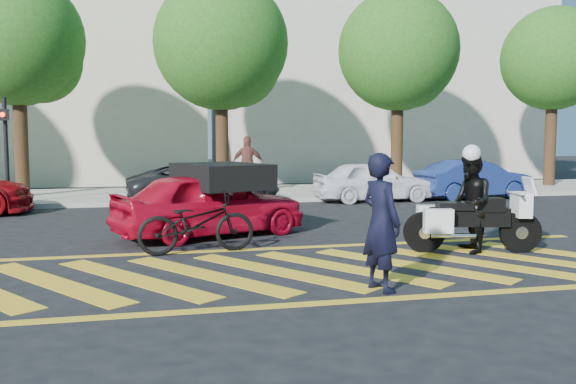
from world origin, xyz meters
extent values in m
plane|color=black|center=(0.00, 0.00, 0.00)|extent=(90.00, 90.00, 0.00)
cube|color=#9E998E|center=(0.00, 12.00, 0.07)|extent=(60.00, 5.00, 0.15)
cube|color=gold|center=(-3.90, 0.00, 0.00)|extent=(2.43, 3.21, 0.01)
cube|color=gold|center=(-2.80, 0.00, 0.00)|extent=(2.43, 3.21, 0.01)
cube|color=gold|center=(-1.70, 0.00, 0.00)|extent=(2.43, 3.21, 0.01)
cube|color=gold|center=(-0.60, 0.00, 0.00)|extent=(2.43, 3.21, 0.01)
cube|color=gold|center=(0.50, 0.00, 0.00)|extent=(2.43, 3.21, 0.01)
cube|color=gold|center=(1.60, 0.00, 0.00)|extent=(2.43, 3.21, 0.01)
cube|color=gold|center=(2.70, 0.00, 0.00)|extent=(2.43, 3.21, 0.01)
cube|color=gold|center=(3.80, 0.00, 0.00)|extent=(2.43, 3.21, 0.01)
cube|color=gold|center=(0.00, -1.90, 0.00)|extent=(12.00, 0.20, 0.01)
cube|color=gold|center=(0.00, 1.90, 0.00)|extent=(12.00, 0.20, 0.01)
cube|color=beige|center=(-8.00, 21.00, 5.00)|extent=(16.00, 8.00, 10.00)
cube|color=beige|center=(9.00, 21.00, 5.50)|extent=(16.00, 8.00, 11.00)
cylinder|color=black|center=(-6.50, 12.00, 2.00)|extent=(0.44, 0.44, 4.00)
sphere|color=#235617|center=(-6.50, 12.00, 5.16)|extent=(4.20, 4.20, 4.20)
sphere|color=#235617|center=(-5.90, 12.30, 4.53)|extent=(2.73, 2.73, 2.73)
cylinder|color=black|center=(0.00, 12.00, 2.00)|extent=(0.44, 0.44, 4.00)
sphere|color=#235617|center=(0.00, 12.00, 5.26)|extent=(4.60, 4.60, 4.60)
sphere|color=#235617|center=(0.60, 12.30, 4.58)|extent=(2.99, 2.99, 2.99)
cylinder|color=black|center=(6.50, 12.00, 2.00)|extent=(0.44, 0.44, 4.00)
sphere|color=#235617|center=(6.50, 12.00, 5.21)|extent=(4.40, 4.40, 4.40)
sphere|color=#235617|center=(7.10, 12.30, 4.55)|extent=(2.86, 2.86, 2.86)
cylinder|color=black|center=(13.00, 12.00, 2.00)|extent=(0.44, 0.44, 4.00)
sphere|color=#235617|center=(13.00, 12.00, 5.10)|extent=(4.00, 4.00, 4.00)
sphere|color=#235617|center=(13.60, 12.30, 4.50)|extent=(2.60, 2.60, 2.60)
cylinder|color=black|center=(-6.50, 9.80, 1.60)|extent=(0.12, 0.12, 3.20)
cube|color=black|center=(-6.50, 9.60, 2.70)|extent=(0.28, 0.18, 0.32)
sphere|color=#FF260C|center=(-6.50, 9.50, 2.70)|extent=(0.14, 0.14, 0.14)
imported|color=black|center=(0.52, -1.45, 0.94)|extent=(0.64, 0.79, 1.89)
imported|color=black|center=(-1.71, 1.77, 0.55)|extent=(2.18, 0.99, 1.11)
cylinder|color=black|center=(2.32, 0.93, 0.37)|extent=(0.76, 0.32, 0.74)
cylinder|color=silver|center=(2.32, 0.93, 0.37)|extent=(0.26, 0.23, 0.22)
cylinder|color=black|center=(4.02, 0.54, 0.37)|extent=(0.76, 0.32, 0.74)
cylinder|color=silver|center=(4.02, 0.54, 0.37)|extent=(0.26, 0.23, 0.22)
cube|color=black|center=(3.11, 0.75, 0.65)|extent=(1.43, 0.60, 0.34)
cube|color=black|center=(3.44, 0.67, 0.87)|extent=(0.57, 0.44, 0.25)
cube|color=black|center=(2.84, 0.81, 0.85)|extent=(0.69, 0.51, 0.13)
cube|color=silver|center=(4.02, 0.54, 0.87)|extent=(0.35, 0.51, 0.45)
cube|color=silver|center=(2.56, 1.18, 0.62)|extent=(0.54, 0.31, 0.43)
cube|color=silver|center=(2.43, 0.61, 0.62)|extent=(0.54, 0.31, 0.43)
imported|color=black|center=(3.11, 0.74, 0.90)|extent=(0.86, 1.01, 1.81)
imported|color=#B60821|center=(-1.29, 3.58, 0.69)|extent=(4.38, 2.97, 1.38)
imported|color=black|center=(-0.90, 9.20, 0.64)|extent=(4.69, 2.36, 1.27)
imported|color=white|center=(4.50, 9.20, 0.65)|extent=(3.85, 1.59, 1.30)
imported|color=navy|center=(8.08, 9.20, 0.65)|extent=(4.05, 1.76, 1.30)
imported|color=brown|center=(0.88, 11.87, 1.12)|extent=(1.16, 0.53, 1.94)
camera|label=1|loc=(-2.57, -9.15, 2.13)|focal=38.00mm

